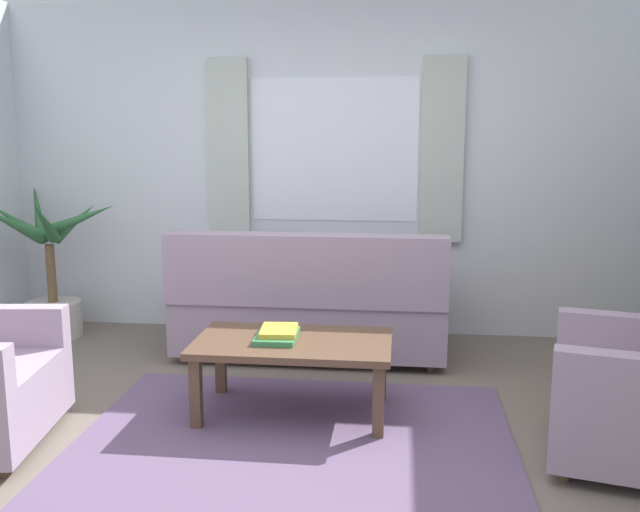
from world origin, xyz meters
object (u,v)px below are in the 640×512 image
Objects in this scene: couch at (310,306)px; book_stack_on_table at (278,334)px; coffee_table at (293,350)px; potted_plant at (50,278)px.

couch reaches higher than book_stack_on_table.
couch is 1.05m from coffee_table.
coffee_table is 0.91× the size of potted_plant.
coffee_table is 0.12m from book_stack_on_table.
book_stack_on_table is (-0.05, -1.03, 0.10)m from couch.
potted_plant is at bearing -6.29° from couch.
coffee_table is at bearing -31.16° from potted_plant.
potted_plant is at bearing 148.84° from coffee_table.
book_stack_on_table is 2.38m from potted_plant.
couch is at bearing -6.29° from potted_plant.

